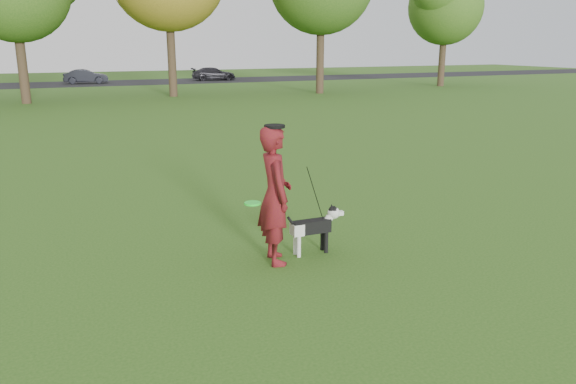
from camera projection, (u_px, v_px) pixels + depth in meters
name	position (u px, v px, depth m)	size (l,w,h in m)	color
ground	(289.00, 253.00, 8.48)	(120.00, 120.00, 0.00)	#285116
road	(86.00, 84.00, 43.96)	(120.00, 7.00, 0.02)	black
man	(275.00, 195.00, 7.91)	(0.72, 0.47, 1.98)	#5B0D21
dog	(315.00, 225.00, 8.38)	(0.95, 0.19, 0.72)	black
car_mid	(86.00, 76.00, 43.83)	(1.16, 3.33, 1.10)	black
car_right	(214.00, 74.00, 47.80)	(1.50, 3.70, 1.07)	black
man_held_items	(311.00, 191.00, 8.13)	(1.31, 0.39, 1.51)	#1FFA2E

